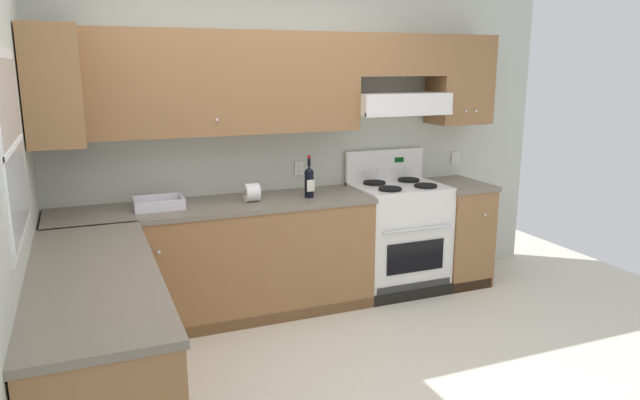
# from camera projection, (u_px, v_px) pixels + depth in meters

# --- Properties ---
(ground_plane) EXTENTS (7.04, 7.04, 0.00)m
(ground_plane) POSITION_uv_depth(u_px,v_px,m) (320.00, 385.00, 3.65)
(ground_plane) COLOR beige
(wall_back) EXTENTS (4.68, 0.57, 2.55)m
(wall_back) POSITION_uv_depth(u_px,v_px,m) (294.00, 121.00, 4.84)
(wall_back) COLOR beige
(wall_back) RESTS_ON ground_plane
(wall_left) EXTENTS (0.47, 4.00, 2.55)m
(wall_left) POSITION_uv_depth(u_px,v_px,m) (10.00, 184.00, 2.96)
(wall_left) COLOR beige
(wall_left) RESTS_ON ground_plane
(counter_back_run) EXTENTS (3.60, 0.65, 0.91)m
(counter_back_run) POSITION_uv_depth(u_px,v_px,m) (260.00, 257.00, 4.66)
(counter_back_run) COLOR olive
(counter_back_run) RESTS_ON ground_plane
(counter_left_run) EXTENTS (0.63, 1.91, 0.91)m
(counter_left_run) POSITION_uv_depth(u_px,v_px,m) (101.00, 355.00, 3.08)
(counter_left_run) COLOR olive
(counter_left_run) RESTS_ON ground_plane
(stove) EXTENTS (0.76, 0.62, 1.20)m
(stove) POSITION_uv_depth(u_px,v_px,m) (398.00, 236.00, 5.13)
(stove) COLOR white
(stove) RESTS_ON ground_plane
(wine_bottle) EXTENTS (0.07, 0.07, 0.33)m
(wine_bottle) POSITION_uv_depth(u_px,v_px,m) (309.00, 181.00, 4.63)
(wine_bottle) COLOR black
(wine_bottle) RESTS_ON counter_back_run
(bowl) EXTENTS (0.35, 0.27, 0.08)m
(bowl) POSITION_uv_depth(u_px,v_px,m) (158.00, 204.00, 4.30)
(bowl) COLOR silver
(bowl) RESTS_ON counter_back_run
(paper_towel_roll) EXTENTS (0.11, 0.14, 0.14)m
(paper_towel_roll) POSITION_uv_depth(u_px,v_px,m) (252.00, 192.00, 4.50)
(paper_towel_roll) COLOR white
(paper_towel_roll) RESTS_ON counter_back_run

